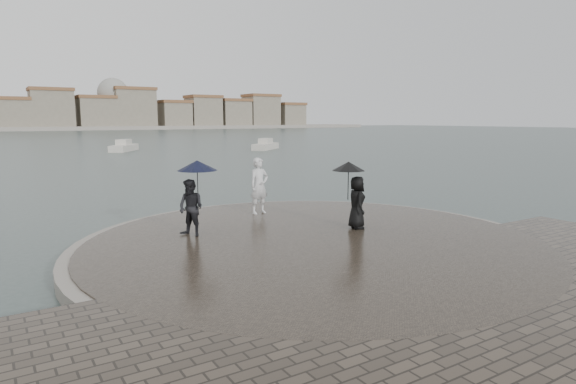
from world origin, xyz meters
TOP-DOWN VIEW (x-y plane):
  - ground at (0.00, 0.00)m, footprint 400.00×400.00m
  - kerb_ring at (0.00, 3.50)m, footprint 12.50×12.50m
  - quay_tip at (0.00, 3.50)m, footprint 11.90×11.90m
  - statue at (0.45, 7.32)m, footprint 0.72×0.50m
  - visitor_left at (-2.54, 5.58)m, footprint 1.24×1.12m
  - visitor_right at (1.68, 3.89)m, footprint 1.11×1.02m
  - boats at (3.12, 42.75)m, footprint 41.65×15.42m

SIDE VIEW (x-z plane):
  - ground at x=0.00m, z-range 0.00..0.00m
  - kerb_ring at x=0.00m, z-range 0.00..0.32m
  - quay_tip at x=0.00m, z-range 0.00..0.36m
  - boats at x=3.12m, z-range -0.37..1.13m
  - statue at x=0.45m, z-range 0.36..2.24m
  - visitor_right at x=1.68m, z-range 0.47..2.42m
  - visitor_left at x=-2.54m, z-range 0.49..2.53m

